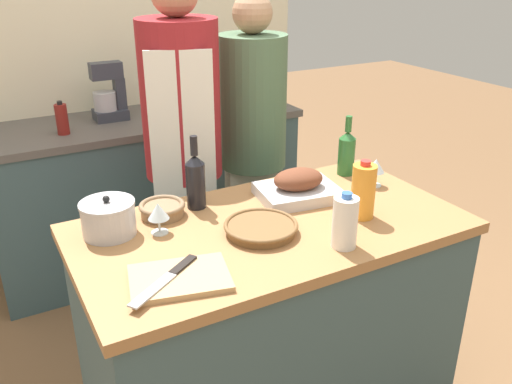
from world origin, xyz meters
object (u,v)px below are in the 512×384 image
object	(u,v)px
knife_chef	(167,278)
stand_mixer	(109,96)
wicker_basket	(261,228)
wine_glass_right	(158,212)
stock_pot	(108,218)
condiment_bottle_tall	(234,89)
roasting_pan	(298,187)
cutting_board	(180,278)
condiment_bottle_short	(62,119)
wine_bottle_dark	(347,152)
person_cook_guest	(253,143)
mixing_bowl	(162,209)
person_cook_aproned	(183,148)
milk_jug	(345,222)
juice_jug	(363,191)
wine_glass_left	(376,167)
wine_bottle_green	(195,180)

from	to	relation	value
knife_chef	stand_mixer	bearing A→B (deg)	80.09
wicker_basket	wine_glass_right	xyz separation A→B (m)	(-0.30, 0.17, 0.06)
stock_pot	condiment_bottle_tall	bearing A→B (deg)	49.11
roasting_pan	cutting_board	xyz separation A→B (m)	(-0.62, -0.33, -0.04)
stock_pot	knife_chef	distance (m)	0.39
condiment_bottle_tall	condiment_bottle_short	xyz separation A→B (m)	(-1.06, -0.13, -0.01)
wicker_basket	wine_bottle_dark	xyz separation A→B (m)	(0.59, 0.30, 0.08)
wicker_basket	person_cook_guest	xyz separation A→B (m)	(0.43, 0.85, -0.02)
wicker_basket	mixing_bowl	world-z (taller)	mixing_bowl
person_cook_aproned	wicker_basket	bearing A→B (deg)	-71.27
roasting_pan	condiment_bottle_tall	size ratio (longest dim) A/B	1.66
person_cook_aproned	milk_jug	bearing A→B (deg)	-59.69
juice_jug	person_cook_guest	size ratio (longest dim) A/B	0.13
mixing_bowl	milk_jug	distance (m)	0.67
stand_mixer	person_cook_guest	xyz separation A→B (m)	(0.52, -0.71, -0.15)
wine_glass_left	cutting_board	bearing A→B (deg)	-163.82
condiment_bottle_tall	stand_mixer	bearing A→B (deg)	178.55
cutting_board	mixing_bowl	bearing A→B (deg)	76.53
wine_glass_left	juice_jug	bearing A→B (deg)	-138.81
stock_pot	wine_bottle_green	xyz separation A→B (m)	(0.34, 0.06, 0.05)
knife_chef	condiment_bottle_short	xyz separation A→B (m)	(0.01, 1.56, 0.08)
person_cook_aproned	wine_bottle_green	bearing A→B (deg)	-85.43
juice_jug	milk_jug	xyz separation A→B (m)	(-0.19, -0.14, -0.01)
milk_jug	stand_mixer	size ratio (longest dim) A/B	0.60
mixing_bowl	wine_bottle_green	bearing A→B (deg)	3.81
wine_glass_right	wicker_basket	bearing A→B (deg)	-29.09
roasting_pan	person_cook_aproned	xyz separation A→B (m)	(-0.24, 0.59, 0.02)
mixing_bowl	milk_jug	size ratio (longest dim) A/B	0.88
knife_chef	condiment_bottle_short	size ratio (longest dim) A/B	1.50
wicker_basket	milk_jug	size ratio (longest dim) A/B	1.34
wine_glass_left	knife_chef	bearing A→B (deg)	-164.38
wine_bottle_dark	condiment_bottle_short	xyz separation A→B (m)	(-0.97, 1.12, -0.01)
wine_glass_left	wine_glass_right	bearing A→B (deg)	177.99
mixing_bowl	wine_bottle_green	world-z (taller)	wine_bottle_green
condiment_bottle_tall	condiment_bottle_short	distance (m)	1.06
wine_bottle_dark	stand_mixer	xyz separation A→B (m)	(-0.68, 1.27, 0.05)
cutting_board	knife_chef	size ratio (longest dim) A/B	1.25
wine_bottle_green	condiment_bottle_tall	size ratio (longest dim) A/B	1.39
stock_pot	condiment_bottle_short	distance (m)	1.17
wicker_basket	knife_chef	size ratio (longest dim) A/B	0.98
stock_pot	juice_jug	bearing A→B (deg)	-20.20
juice_jug	stand_mixer	xyz separation A→B (m)	(-0.47, 1.63, 0.05)
person_cook_guest	wine_glass_right	bearing A→B (deg)	-120.52
condiment_bottle_tall	person_cook_guest	bearing A→B (deg)	-109.46
wine_bottle_green	milk_jug	bearing A→B (deg)	-59.18
wine_glass_left	condiment_bottle_tall	world-z (taller)	condiment_bottle_tall
cutting_board	wine_bottle_dark	world-z (taller)	wine_bottle_dark
wine_glass_left	stand_mixer	world-z (taller)	stand_mixer
wine_glass_left	roasting_pan	bearing A→B (deg)	172.03
wine_glass_left	stock_pot	bearing A→B (deg)	174.25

